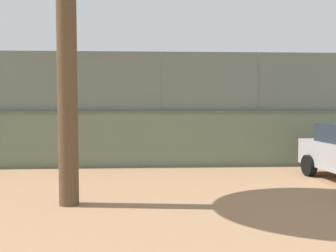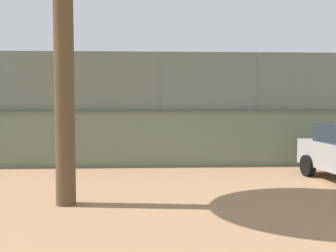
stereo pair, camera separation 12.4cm
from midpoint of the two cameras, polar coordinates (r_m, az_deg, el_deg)
name	(u,v)px [view 1 (the left image)]	position (r m, az deg, el deg)	size (l,w,h in m)	color
ground_plane	(107,138)	(23.75, -9.03, -1.76)	(260.00, 260.00, 0.00)	tan
perimeter_wall	(63,139)	(13.51, -15.24, -1.85)	(26.73, 0.61, 1.87)	slate
fence_panel_on_wall	(62,81)	(13.47, -15.37, 6.27)	(26.27, 0.29, 1.97)	slate
player_crossing_court	(215,125)	(20.07, 6.61, 0.14)	(0.79, 1.28, 1.68)	#591919
player_at_service_line	(176,122)	(24.46, 0.99, 0.64)	(1.17, 0.73, 1.59)	#591919
sports_ball	(250,118)	(19.22, 11.56, 1.08)	(0.08, 0.08, 0.08)	white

